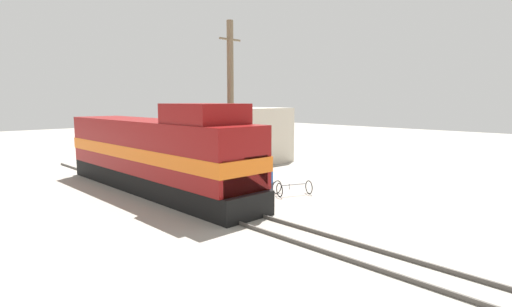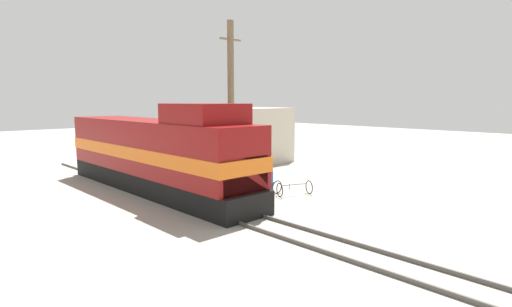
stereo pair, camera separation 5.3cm
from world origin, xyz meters
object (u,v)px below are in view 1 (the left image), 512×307
(billboard_sign, at_px, (196,133))
(person_bystander, at_px, (270,181))
(vendor_umbrella, at_px, (229,157))
(utility_pole, at_px, (230,98))
(locomotive, at_px, (158,154))
(bicycle, at_px, (294,188))
(bicycle_spare, at_px, (266,185))

(billboard_sign, bearing_deg, person_bystander, -100.37)
(vendor_umbrella, bearing_deg, utility_pole, 48.11)
(utility_pole, bearing_deg, locomotive, -167.55)
(person_bystander, xyz_separation_m, bicycle, (1.32, -0.60, -0.51))
(locomotive, bearing_deg, bicycle, -50.18)
(person_bystander, distance_m, bicycle, 1.54)
(locomotive, xyz_separation_m, bicycle, (4.94, -5.92, -1.79))
(utility_pole, relative_size, bicycle_spare, 5.92)
(locomotive, height_order, billboard_sign, locomotive)
(billboard_sign, xyz_separation_m, bicycle_spare, (-0.72, -7.84, -2.50))
(vendor_umbrella, xyz_separation_m, bicycle_spare, (0.13, -3.09, -1.27))
(vendor_umbrella, relative_size, bicycle, 1.27)
(utility_pole, xyz_separation_m, vendor_umbrella, (-2.22, -2.47, -3.68))
(bicycle, height_order, bicycle_spare, bicycle)
(utility_pole, height_order, person_bystander, utility_pole)
(locomotive, xyz_separation_m, bicycle_spare, (4.55, -4.10, -1.80))
(vendor_umbrella, relative_size, person_bystander, 1.53)
(utility_pole, relative_size, billboard_sign, 2.73)
(person_bystander, height_order, bicycle_spare, person_bystander)
(locomotive, height_order, vendor_umbrella, locomotive)
(utility_pole, height_order, bicycle_spare, utility_pole)
(vendor_umbrella, bearing_deg, bicycle, -84.05)
(locomotive, distance_m, person_bystander, 6.56)
(utility_pole, bearing_deg, billboard_sign, 120.85)
(locomotive, bearing_deg, person_bystander, -55.79)
(bicycle, xyz_separation_m, bicycle_spare, (-0.38, 1.83, -0.01))
(bicycle_spare, bearing_deg, person_bystander, 52.74)
(bicycle, bearing_deg, person_bystander, -93.01)
(locomotive, relative_size, bicycle, 8.16)
(bicycle_spare, bearing_deg, bicycle, 101.87)
(locomotive, bearing_deg, billboard_sign, 35.38)
(billboard_sign, height_order, bicycle, billboard_sign)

